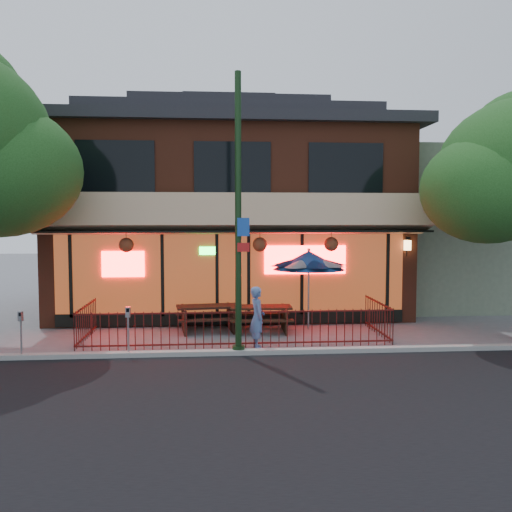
% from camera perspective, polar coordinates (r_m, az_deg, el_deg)
% --- Properties ---
extents(ground, '(80.00, 80.00, 0.00)m').
position_cam_1_polar(ground, '(14.29, -1.93, -9.84)').
color(ground, gray).
rests_on(ground, ground).
extents(asphalt_street, '(80.00, 11.00, 0.00)m').
position_cam_1_polar(asphalt_street, '(8.59, 0.09, -19.42)').
color(asphalt_street, black).
rests_on(asphalt_street, ground).
extents(curb, '(80.00, 0.25, 0.12)m').
position_cam_1_polar(curb, '(13.79, -1.83, -10.09)').
color(curb, '#999993').
rests_on(curb, ground).
extents(restaurant_building, '(12.96, 9.49, 8.05)m').
position_cam_1_polar(restaurant_building, '(20.99, -2.89, 5.93)').
color(restaurant_building, brown).
rests_on(restaurant_building, ground).
extents(neighbor_building, '(6.00, 7.00, 6.00)m').
position_cam_1_polar(neighbor_building, '(23.62, 19.48, 2.76)').
color(neighbor_building, gray).
rests_on(neighbor_building, ground).
extents(patio_fence, '(8.44, 2.62, 1.00)m').
position_cam_1_polar(patio_fence, '(14.64, -2.03, -6.97)').
color(patio_fence, '#501311').
rests_on(patio_fence, ground).
extents(street_light, '(0.43, 0.32, 7.00)m').
position_cam_1_polar(street_light, '(13.47, -1.87, 2.86)').
color(street_light, black).
rests_on(street_light, ground).
extents(picnic_table_left, '(1.99, 1.62, 0.79)m').
position_cam_1_polar(picnic_table_left, '(16.51, -5.13, -6.13)').
color(picnic_table_left, '#321912').
rests_on(picnic_table_left, ground).
extents(picnic_table_right, '(1.86, 1.45, 0.78)m').
position_cam_1_polar(picnic_table_right, '(16.35, 0.52, -6.23)').
color(picnic_table_right, '#371F13').
rests_on(picnic_table_right, ground).
extents(patio_umbrella, '(2.19, 2.19, 2.51)m').
position_cam_1_polar(patio_umbrella, '(16.57, 5.57, -0.45)').
color(patio_umbrella, gray).
rests_on(patio_umbrella, ground).
extents(pedestrian, '(0.46, 0.64, 1.64)m').
position_cam_1_polar(pedestrian, '(14.25, 0.14, -6.51)').
color(pedestrian, '#5875B1').
rests_on(pedestrian, ground).
extents(parking_meter_near, '(0.12, 0.11, 1.24)m').
position_cam_1_polar(parking_meter_near, '(13.78, -13.31, -6.89)').
color(parking_meter_near, '#9A9BA2').
rests_on(parking_meter_near, ground).
extents(parking_meter_far, '(0.13, 0.12, 1.17)m').
position_cam_1_polar(parking_meter_far, '(14.40, -23.52, -6.84)').
color(parking_meter_far, gray).
rests_on(parking_meter_far, ground).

